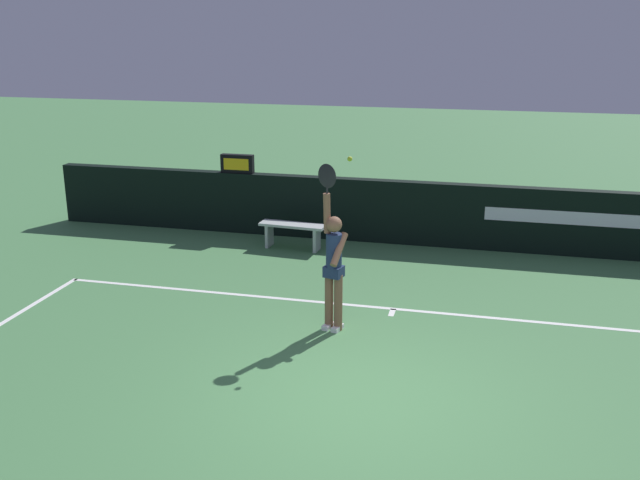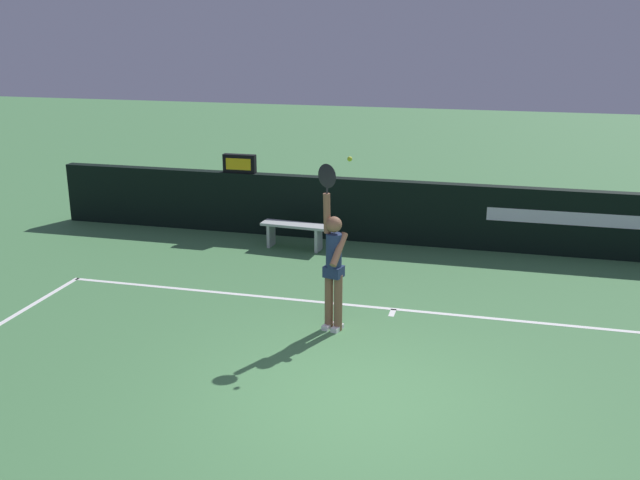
# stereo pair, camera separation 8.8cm
# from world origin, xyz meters

# --- Properties ---
(ground_plane) EXTENTS (60.00, 60.00, 0.00)m
(ground_plane) POSITION_xyz_m (0.00, 0.00, 0.00)
(ground_plane) COLOR #477F4A
(court_lines) EXTENTS (11.27, 5.66, 0.00)m
(court_lines) POSITION_xyz_m (0.00, 0.11, 0.00)
(court_lines) COLOR white
(court_lines) RESTS_ON ground
(back_wall) EXTENTS (15.71, 0.26, 1.28)m
(back_wall) POSITION_xyz_m (0.00, 6.39, 0.64)
(back_wall) COLOR black
(back_wall) RESTS_ON ground
(speed_display) EXTENTS (0.70, 0.16, 0.38)m
(speed_display) POSITION_xyz_m (-3.81, 6.39, 1.47)
(speed_display) COLOR black
(speed_display) RESTS_ON back_wall
(tennis_player) EXTENTS (0.47, 0.44, 2.46)m
(tennis_player) POSITION_xyz_m (-0.75, 1.92, 1.01)
(tennis_player) COLOR brown
(tennis_player) RESTS_ON ground
(tennis_ball) EXTENTS (0.07, 0.07, 0.07)m
(tennis_ball) POSITION_xyz_m (-0.55, 1.99, 2.51)
(tennis_ball) COLOR #C4E22C
(courtside_bench_near) EXTENTS (1.34, 0.46, 0.51)m
(courtside_bench_near) POSITION_xyz_m (-2.38, 5.51, 0.38)
(courtside_bench_near) COLOR #B2BAB8
(courtside_bench_near) RESTS_ON ground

